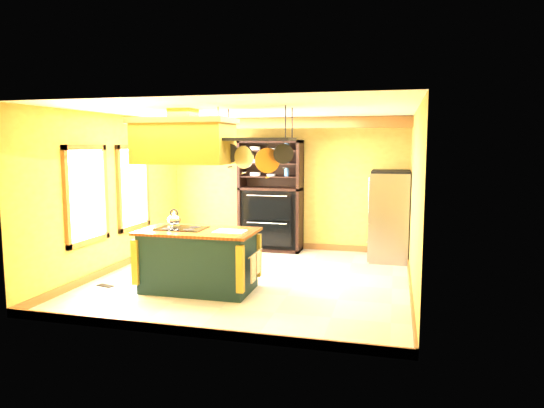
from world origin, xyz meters
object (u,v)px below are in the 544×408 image
at_px(pot_rack, 256,146).
at_px(refrigerator, 389,218).
at_px(range_hood, 184,140).
at_px(hutch, 271,208).
at_px(kitchen_island, 198,260).

bearing_deg(pot_rack, refrigerator, 55.92).
height_order(range_hood, pot_rack, same).
distance_m(range_hood, pot_rack, 1.11).
height_order(range_hood, hutch, range_hood).
xyz_separation_m(range_hood, hutch, (0.54, 3.05, -1.37)).
bearing_deg(hutch, pot_rack, -79.49).
xyz_separation_m(kitchen_island, refrigerator, (2.73, 2.70, 0.34)).
bearing_deg(pot_rack, hutch, 100.51).
relative_size(range_hood, refrigerator, 0.88).
bearing_deg(kitchen_island, refrigerator, 44.50).
bearing_deg(range_hood, kitchen_island, 0.23).
xyz_separation_m(range_hood, refrigerator, (2.93, 2.70, -1.44)).
relative_size(refrigerator, hutch, 0.73).
relative_size(kitchen_island, range_hood, 1.18).
distance_m(kitchen_island, pot_rack, 1.92).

